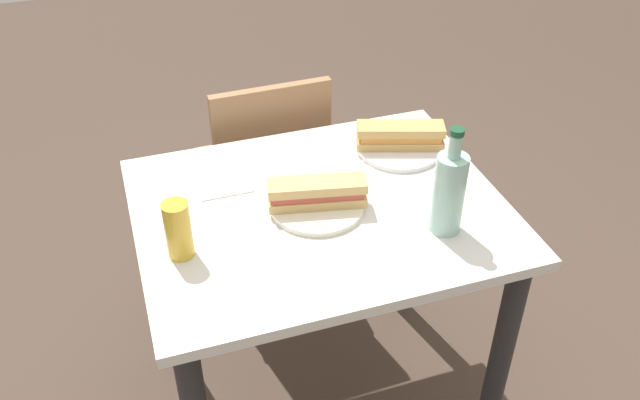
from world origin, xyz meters
TOP-DOWN VIEW (x-y plane):
  - ground_plane at (0.00, 0.00)m, footprint 8.00×8.00m
  - dining_table at (0.00, 0.00)m, footprint 0.93×0.75m
  - chair_far at (0.00, 0.57)m, footprint 0.41×0.41m
  - plate_near at (-0.01, -0.01)m, footprint 0.24×0.24m
  - baguette_sandwich_near at (-0.01, -0.01)m, footprint 0.26×0.12m
  - knife_near at (-0.01, 0.05)m, footprint 0.16×0.09m
  - plate_far at (0.30, 0.18)m, footprint 0.24×0.24m
  - baguette_sandwich_far at (0.30, 0.18)m, footprint 0.25×0.14m
  - knife_far at (0.31, 0.24)m, footprint 0.17×0.08m
  - water_bottle at (0.26, -0.18)m, footprint 0.08×0.08m
  - beer_glass at (-0.37, -0.07)m, footprint 0.06×0.06m
  - paper_napkin at (-0.21, 0.18)m, footprint 0.14×0.14m

SIDE VIEW (x-z plane):
  - ground_plane at x=0.00m, z-range 0.00..0.00m
  - chair_far at x=0.00m, z-range 0.07..0.94m
  - dining_table at x=0.00m, z-range 0.24..1.01m
  - paper_napkin at x=-0.21m, z-range 0.77..0.77m
  - plate_near at x=-0.01m, z-range 0.77..0.78m
  - plate_far at x=0.30m, z-range 0.77..0.78m
  - knife_near at x=-0.01m, z-range 0.78..0.79m
  - knife_far at x=0.31m, z-range 0.78..0.79m
  - baguette_sandwich_near at x=-0.01m, z-range 0.78..0.85m
  - baguette_sandwich_far at x=0.30m, z-range 0.78..0.85m
  - beer_glass at x=-0.37m, z-range 0.77..0.92m
  - water_bottle at x=0.26m, z-range 0.74..1.02m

